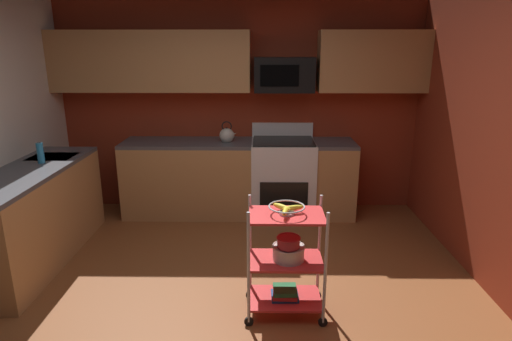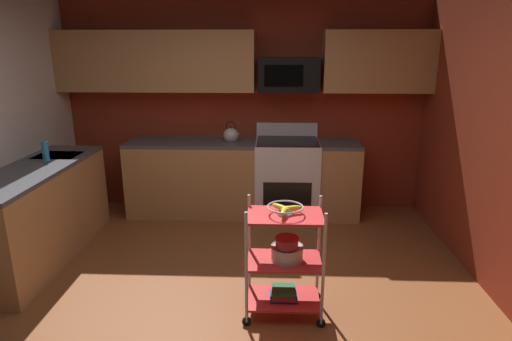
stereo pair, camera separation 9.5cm
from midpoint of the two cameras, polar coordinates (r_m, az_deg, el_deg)
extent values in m
cube|color=brown|center=(3.60, -4.78, -18.44)|extent=(4.40, 4.80, 0.04)
cube|color=maroon|center=(5.44, -2.69, 8.52)|extent=(4.52, 0.06, 2.60)
cube|color=#B27F4C|center=(5.30, -2.78, -1.21)|extent=(2.80, 0.60, 0.88)
cube|color=#4C4C51|center=(5.18, -2.84, 3.65)|extent=(2.80, 0.60, 0.04)
cube|color=#B27F4C|center=(4.68, -27.82, -5.56)|extent=(0.60, 1.90, 0.88)
cube|color=#4C4C51|center=(4.54, -28.57, -0.15)|extent=(0.60, 1.90, 0.04)
cube|color=#B7BABC|center=(4.98, -25.78, 0.81)|extent=(0.44, 0.36, 0.16)
cube|color=white|center=(5.29, 3.05, -1.03)|extent=(0.76, 0.64, 0.92)
cube|color=black|center=(5.02, 3.17, -3.33)|extent=(0.56, 0.01, 0.32)
cube|color=white|center=(5.44, 3.02, 5.43)|extent=(0.76, 0.06, 0.18)
cube|color=black|center=(5.17, 3.13, 3.95)|extent=(0.72, 0.60, 0.02)
cube|color=#B27F4C|center=(5.36, -14.30, 13.85)|extent=(2.34, 0.33, 0.70)
cube|color=#B27F4C|center=(5.33, 14.70, 13.82)|extent=(1.26, 0.33, 0.70)
cube|color=black|center=(5.17, 3.21, 12.58)|extent=(0.70, 0.38, 0.40)
cube|color=black|center=(4.98, 2.60, 12.45)|extent=(0.44, 0.01, 0.24)
cylinder|color=silver|center=(3.18, -1.87, -12.93)|extent=(0.02, 0.02, 0.88)
cylinder|color=black|center=(3.42, -1.80, -19.39)|extent=(0.07, 0.02, 0.07)
cylinder|color=silver|center=(3.21, 8.34, -12.87)|extent=(0.02, 0.02, 0.88)
cylinder|color=black|center=(3.44, 8.03, -19.29)|extent=(0.07, 0.02, 0.07)
cylinder|color=silver|center=(3.50, -1.61, -10.07)|extent=(0.02, 0.02, 0.88)
cylinder|color=black|center=(3.72, -1.55, -16.16)|extent=(0.07, 0.02, 0.07)
cylinder|color=silver|center=(3.52, 7.59, -10.04)|extent=(0.02, 0.02, 0.88)
cylinder|color=black|center=(3.74, 7.34, -16.10)|extent=(0.07, 0.02, 0.07)
cube|color=red|center=(3.52, 3.03, -16.58)|extent=(0.56, 0.36, 0.02)
cube|color=red|center=(3.35, 3.12, -11.83)|extent=(0.56, 0.36, 0.02)
cube|color=red|center=(3.20, 3.22, -5.96)|extent=(0.56, 0.36, 0.02)
torus|color=silver|center=(3.17, 3.24, -4.80)|extent=(0.27, 0.27, 0.01)
cylinder|color=silver|center=(3.19, 3.23, -5.64)|extent=(0.12, 0.12, 0.02)
ellipsoid|color=yellow|center=(3.19, 4.08, -4.96)|extent=(0.17, 0.09, 0.04)
ellipsoid|color=yellow|center=(3.21, 2.55, -4.84)|extent=(0.15, 0.14, 0.04)
ellipsoid|color=yellow|center=(3.13, 3.07, -5.38)|extent=(0.08, 0.17, 0.04)
cylinder|color=silver|center=(3.32, 3.50, -10.87)|extent=(0.24, 0.24, 0.11)
torus|color=silver|center=(3.30, 3.51, -10.03)|extent=(0.25, 0.25, 0.01)
cylinder|color=maroon|center=(3.26, 3.49, -9.49)|extent=(0.17, 0.17, 0.08)
torus|color=maroon|center=(3.24, 3.50, -8.88)|extent=(0.18, 0.18, 0.01)
cube|color=#1E4C8C|center=(3.51, 3.04, -16.30)|extent=(0.21, 0.18, 0.02)
cube|color=#B22626|center=(3.50, 3.05, -15.96)|extent=(0.19, 0.20, 0.03)
cube|color=#26723F|center=(3.48, 3.05, -15.54)|extent=(0.19, 0.18, 0.03)
sphere|color=beige|center=(5.17, -4.42, 4.64)|extent=(0.18, 0.18, 0.18)
sphere|color=black|center=(5.16, -4.44, 5.59)|extent=(0.03, 0.03, 0.03)
cone|color=beige|center=(5.16, -3.52, 4.84)|extent=(0.09, 0.04, 0.06)
torus|color=black|center=(5.15, -4.44, 5.86)|extent=(0.12, 0.01, 0.12)
cylinder|color=#2D8CBF|center=(4.71, -27.22, 2.08)|extent=(0.06, 0.06, 0.20)
camera|label=1|loc=(0.05, -90.78, -0.23)|focal=30.15mm
camera|label=2|loc=(0.05, 89.22, 0.23)|focal=30.15mm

